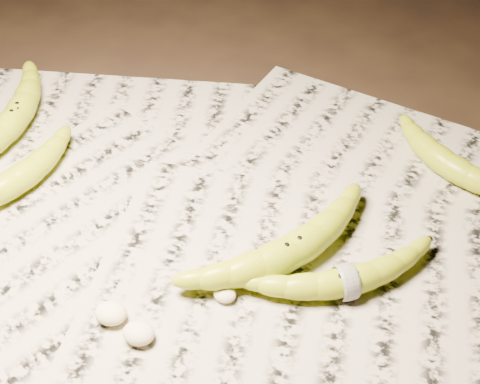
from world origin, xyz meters
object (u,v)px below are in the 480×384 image
(banana_center, at_px, (291,249))
(banana_taped, at_px, (346,280))
(banana_left_a, at_px, (15,115))
(banana_upper_a, at_px, (449,162))
(banana_left_b, at_px, (15,179))

(banana_center, relative_size, banana_taped, 1.13)
(banana_left_a, relative_size, banana_upper_a, 1.25)
(banana_center, height_order, banana_upper_a, banana_center)
(banana_upper_a, bearing_deg, banana_left_b, -124.71)
(banana_upper_a, bearing_deg, banana_center, -92.46)
(banana_left_b, bearing_deg, banana_taped, -72.20)
(banana_left_b, height_order, banana_center, banana_center)
(banana_taped, height_order, banana_upper_a, banana_upper_a)
(banana_taped, bearing_deg, banana_left_b, 143.37)
(banana_left_a, relative_size, banana_taped, 1.13)
(banana_left_b, xyz_separation_m, banana_center, (0.36, -0.02, 0.00))
(banana_left_b, relative_size, banana_upper_a, 1.05)
(banana_left_b, height_order, banana_upper_a, banana_left_b)
(banana_left_b, xyz_separation_m, banana_taped, (0.43, -0.04, -0.00))
(banana_taped, distance_m, banana_upper_a, 0.25)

